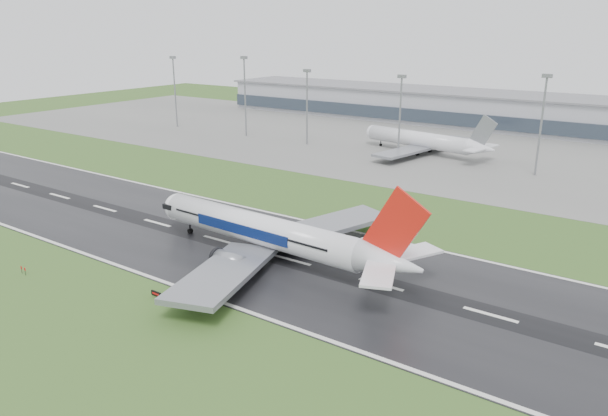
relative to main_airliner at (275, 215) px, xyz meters
The scene contains 12 objects.
ground 38.35m from the main_airliner, behind, with size 520.00×520.00×0.00m, color #30531E.
runway 38.34m from the main_airliner, behind, with size 400.00×45.00×0.10m, color black.
apron 132.26m from the main_airliner, 106.34° to the left, with size 400.00×130.00×0.08m, color slate.
terminal 190.26m from the main_airliner, 101.25° to the left, with size 240.00×36.00×15.00m, color #9697A1.
main_airliner is the anchor object (origin of this frame).
parked_airliner 113.11m from the main_airliner, 98.70° to the left, with size 55.48×51.66×16.26m, color silver, non-canonical shape.
runway_sign 27.55m from the main_airliner, 105.75° to the right, with size 2.30×0.26×1.04m, color black, non-canonical shape.
floodmast_0 170.51m from the main_airliner, 143.40° to the left, with size 0.64×0.64×31.22m, color gray.
floodmast_1 138.69m from the main_airliner, 132.83° to the left, with size 0.64×0.64×32.36m, color gray.
floodmast_2 119.29m from the main_airliner, 121.54° to the left, with size 0.64×0.64×28.32m, color gray.
floodmast_3 104.09m from the main_airliner, 102.34° to the left, with size 0.64×0.64×27.99m, color gray.
floodmast_4 104.90m from the main_airliner, 75.89° to the left, with size 0.64×0.64×30.33m, color gray.
Camera 1 is at (102.49, -85.66, 44.80)m, focal length 33.63 mm.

